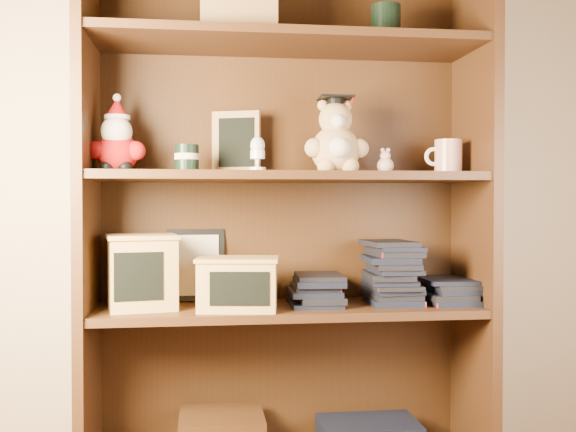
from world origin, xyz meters
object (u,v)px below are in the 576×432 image
bookcase (285,229)px  treats_box (142,271)px  grad_teddy_bear (336,143)px  teacher_mug (447,157)px

bookcase → treats_box: size_ratio=6.94×
grad_teddy_bear → teacher_mug: grad_teddy_bear is taller
teacher_mug → grad_teddy_bear: bearing=-178.8°
teacher_mug → treats_box: bearing=-179.9°
bookcase → treats_box: (-0.43, -0.05, -0.12)m
teacher_mug → treats_box: size_ratio=0.51×
bookcase → grad_teddy_bear: size_ratio=6.74×
bookcase → teacher_mug: 0.55m
grad_teddy_bear → teacher_mug: 0.35m
bookcase → teacher_mug: bookcase is taller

